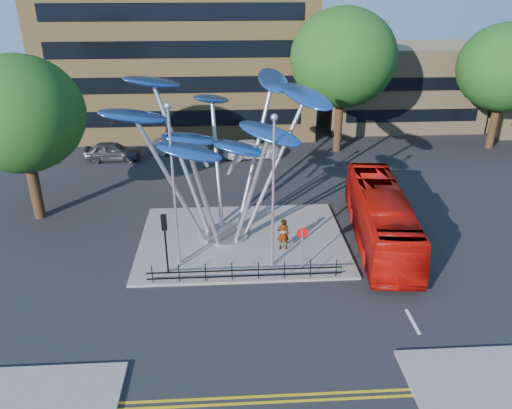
{
  "coord_description": "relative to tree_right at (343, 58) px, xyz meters",
  "views": [
    {
      "loc": [
        -1.76,
        -19.87,
        14.48
      ],
      "look_at": [
        -0.31,
        4.0,
        3.3
      ],
      "focal_mm": 35.0,
      "sensor_mm": 36.0,
      "label": 1
    }
  ],
  "objects": [
    {
      "name": "parked_car_mid",
      "position": [
        -13.87,
        -0.01,
        -7.25
      ],
      "size": [
        4.87,
        1.99,
        1.57
      ],
      "primitive_type": "imported",
      "rotation": [
        0.0,
        0.0,
        1.5
      ],
      "color": "#A8A9B0",
      "rests_on": "ground"
    },
    {
      "name": "tree_right",
      "position": [
        0.0,
        0.0,
        0.0
      ],
      "size": [
        8.8,
        8.8,
        12.11
      ],
      "color": "black",
      "rests_on": "ground"
    },
    {
      "name": "tree_far",
      "position": [
        14.0,
        0.0,
        -0.93
      ],
      "size": [
        8.0,
        8.0,
        10.81
      ],
      "color": "black",
      "rests_on": "ground"
    },
    {
      "name": "parked_car_right",
      "position": [
        -7.57,
        -1.3,
        -7.3
      ],
      "size": [
        5.28,
        2.73,
        1.46
      ],
      "primitive_type": "imported",
      "rotation": [
        0.0,
        0.0,
        1.71
      ],
      "color": "silver",
      "rests_on": "ground"
    },
    {
      "name": "pedestrian_railing_front",
      "position": [
        -9.0,
        -20.3,
        -7.48
      ],
      "size": [
        10.0,
        0.06,
        1.0
      ],
      "color": "black",
      "rests_on": "traffic_island"
    },
    {
      "name": "pedestrian",
      "position": [
        -6.73,
        -17.31,
        -6.94
      ],
      "size": [
        0.69,
        0.45,
        1.88
      ],
      "primitive_type": "imported",
      "rotation": [
        0.0,
        0.0,
        3.14
      ],
      "color": "gray",
      "rests_on": "traffic_island"
    },
    {
      "name": "leaf_sculpture",
      "position": [
        -10.07,
        -15.32,
        -1.16
      ],
      "size": [
        12.72,
        9.54,
        9.51
      ],
      "color": "#9EA0A5",
      "rests_on": "traffic_island"
    },
    {
      "name": "street_lamp_right",
      "position": [
        -7.5,
        -19.0,
        -2.94
      ],
      "size": [
        0.36,
        0.36,
        8.3
      ],
      "color": "#9EA0A5",
      "rests_on": "traffic_island"
    },
    {
      "name": "traffic_light_island",
      "position": [
        -13.0,
        -19.5,
        -5.42
      ],
      "size": [
        0.28,
        0.18,
        3.42
      ],
      "color": "black",
      "rests_on": "traffic_island"
    },
    {
      "name": "double_yellow_far",
      "position": [
        -8.0,
        -28.3,
        -8.03
      ],
      "size": [
        40.0,
        0.12,
        0.01
      ],
      "primitive_type": "cube",
      "color": "gold",
      "rests_on": "ground"
    },
    {
      "name": "red_bus",
      "position": [
        -0.96,
        -16.44,
        -6.44
      ],
      "size": [
        3.91,
        11.66,
        3.18
      ],
      "primitive_type": "imported",
      "rotation": [
        0.0,
        0.0,
        -0.11
      ],
      "color": "#B80E08",
      "rests_on": "ground"
    },
    {
      "name": "ground",
      "position": [
        -8.0,
        -22.0,
        -8.04
      ],
      "size": [
        120.0,
        120.0,
        0.0
      ],
      "primitive_type": "plane",
      "color": "black",
      "rests_on": "ground"
    },
    {
      "name": "tree_left",
      "position": [
        -22.0,
        -12.0,
        -1.24
      ],
      "size": [
        7.6,
        7.6,
        10.32
      ],
      "color": "black",
      "rests_on": "ground"
    },
    {
      "name": "street_lamp_left",
      "position": [
        -12.5,
        -18.5,
        -2.68
      ],
      "size": [
        0.36,
        0.36,
        8.8
      ],
      "color": "#9EA0A5",
      "rests_on": "traffic_island"
    },
    {
      "name": "traffic_island",
      "position": [
        -9.0,
        -16.0,
        -7.96
      ],
      "size": [
        12.0,
        9.0,
        0.15
      ],
      "primitive_type": "cube",
      "color": "slate",
      "rests_on": "ground"
    },
    {
      "name": "parked_car_left",
      "position": [
        -19.4,
        -1.37,
        -7.24
      ],
      "size": [
        4.7,
        1.95,
        1.59
      ],
      "primitive_type": "imported",
      "rotation": [
        0.0,
        0.0,
        1.56
      ],
      "color": "#3C3E43",
      "rests_on": "ground"
    },
    {
      "name": "low_building_near",
      "position": [
        8.0,
        8.0,
        -4.04
      ],
      "size": [
        15.0,
        8.0,
        8.0
      ],
      "primitive_type": "cube",
      "color": "tan",
      "rests_on": "ground"
    },
    {
      "name": "no_entry_sign_island",
      "position": [
        -6.0,
        -19.48,
        -6.22
      ],
      "size": [
        0.6,
        0.1,
        2.45
      ],
      "color": "#9EA0A5",
      "rests_on": "traffic_island"
    },
    {
      "name": "double_yellow_near",
      "position": [
        -8.0,
        -28.0,
        -8.03
      ],
      "size": [
        40.0,
        0.12,
        0.01
      ],
      "primitive_type": "cube",
      "color": "gold",
      "rests_on": "ground"
    }
  ]
}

